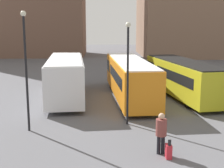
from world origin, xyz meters
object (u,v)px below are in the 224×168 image
bus_1 (129,77)px  bus_2 (183,77)px  bus_0 (66,77)px  lamp_post_2 (26,63)px  traveler (161,130)px  lamp_post_0 (128,66)px  suitcase (169,151)px

bus_1 → bus_2: 4.26m
bus_0 → lamp_post_2: size_ratio=1.58×
bus_1 → traveler: 10.96m
bus_0 → bus_1: (4.84, 0.37, -0.07)m
lamp_post_0 → lamp_post_2: (-5.31, -0.95, 0.28)m
suitcase → lamp_post_2: lamp_post_2 is taller
bus_1 → suitcase: 11.48m
traveler → lamp_post_0: 4.88m
suitcase → lamp_post_0: size_ratio=0.15×
bus_2 → suitcase: bearing=153.6°
bus_1 → suitcase: (0.74, -11.39, -1.30)m
bus_2 → lamp_post_2: 13.08m
bus_2 → bus_0: bearing=84.0°
bus_1 → lamp_post_2: bearing=138.2°
bus_2 → traveler: bus_2 is taller
bus_2 → suitcase: 12.15m
lamp_post_2 → lamp_post_0: bearing=10.1°
traveler → suitcase: 0.94m
bus_2 → suitcase: bus_2 is taller
bus_0 → lamp_post_0: lamp_post_0 is taller
traveler → lamp_post_0: lamp_post_0 is taller
bus_0 → suitcase: (5.57, -11.02, -1.37)m
lamp_post_2 → suitcase: bearing=-28.8°
traveler → lamp_post_2: 7.64m
lamp_post_2 → traveler: bearing=-26.6°
bus_1 → lamp_post_0: 7.01m
suitcase → lamp_post_2: 8.33m
suitcase → traveler: bearing=28.9°
traveler → lamp_post_0: bearing=15.4°
traveler → lamp_post_2: bearing=63.5°
traveler → suitcase: bearing=-151.1°
bus_2 → lamp_post_2: (-10.22, -7.89, 2.10)m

